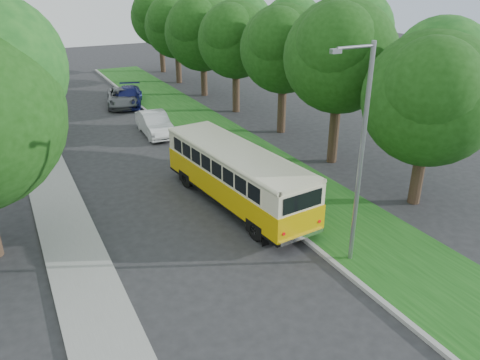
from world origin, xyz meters
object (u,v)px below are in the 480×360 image
vintage_bus (236,177)px  lamppost_far (28,82)px  car_white (155,124)px  car_silver (207,160)px  car_blue (129,96)px  lamppost_near (360,152)px  car_grey (122,97)px

vintage_bus → lamppost_far: bearing=114.8°
car_white → vintage_bus: bearing=-86.8°
car_silver → car_blue: (0.00, 15.89, 0.04)m
lamppost_near → lamppost_far: lamppost_near is taller
lamppost_far → car_grey: lamppost_far is taller
vintage_bus → car_white: 11.73m
car_grey → vintage_bus: bearing=-77.0°
lamppost_near → car_blue: size_ratio=1.63×
lamppost_far → car_white: size_ratio=1.64×
vintage_bus → car_grey: bearing=84.8°
car_grey → lamppost_near: bearing=-73.7°
car_white → car_grey: car_white is taller
car_silver → lamppost_far: bearing=131.1°
lamppost_far → car_blue: size_ratio=1.52×
lamppost_far → car_white: 7.97m
car_silver → lamppost_near: bearing=-85.7°
lamppost_far → vintage_bus: 14.66m
lamppost_near → vintage_bus: 6.97m
lamppost_near → vintage_bus: size_ratio=0.85×
lamppost_far → car_silver: 11.71m
car_white → lamppost_near: bearing=-82.0°
lamppost_far → car_blue: (7.70, 7.76, -3.40)m
lamppost_near → car_grey: bearing=93.9°
car_white → car_grey: size_ratio=0.92×
lamppost_near → car_silver: size_ratio=2.02×
car_grey → car_silver: bearing=-75.5°
vintage_bus → car_grey: 20.14m
lamppost_near → car_silver: 11.07m
lamppost_far → car_silver: lamppost_far is taller
car_blue → car_white: bearing=-75.3°
lamppost_far → car_grey: size_ratio=1.50×
lamppost_far → car_silver: bearing=-46.6°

